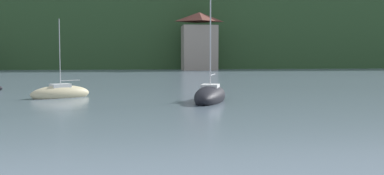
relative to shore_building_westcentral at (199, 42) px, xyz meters
name	(u,v)px	position (x,y,z in m)	size (l,w,h in m)	color
wooded_hillside	(199,40)	(7.37, 48.45, 2.27)	(352.00, 75.10, 40.87)	#2D4C28
shore_building_westcentral	(199,42)	(0.00, 0.00, 0.00)	(6.99, 5.44, 11.29)	gray
sailboat_mid_2	(210,96)	(-8.56, -59.91, -5.15)	(3.54, 6.34, 8.56)	black
sailboat_far_9	(61,93)	(-18.01, -56.36, -5.19)	(4.13, 3.23, 5.50)	#CCBC8E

